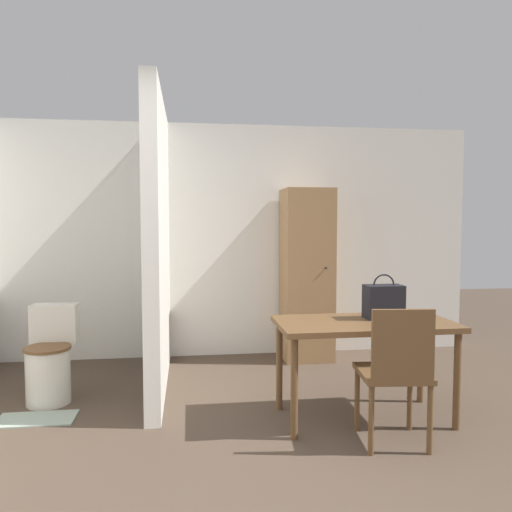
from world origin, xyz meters
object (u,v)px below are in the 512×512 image
dining_table (364,332)px  toilet (50,359)px  wooden_cabinet (307,274)px  handbag (384,301)px  wooden_chair (396,369)px

dining_table → toilet: 2.52m
dining_table → wooden_cabinet: (-0.03, 1.67, 0.25)m
dining_table → wooden_cabinet: bearing=91.0°
dining_table → handbag: size_ratio=3.81×
wooden_chair → wooden_cabinet: wooden_cabinet is taller
wooden_cabinet → dining_table: bearing=-89.0°
handbag → wooden_cabinet: wooden_cabinet is taller
handbag → wooden_cabinet: (-0.20, 1.59, 0.04)m
dining_table → toilet: (-2.39, 0.72, -0.31)m
wooden_chair → handbag: bearing=82.1°
dining_table → wooden_cabinet: 1.69m
handbag → wooden_cabinet: size_ratio=0.19×
wooden_chair → toilet: 2.71m
dining_table → wooden_chair: size_ratio=1.39×
wooden_cabinet → toilet: bearing=-158.0°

